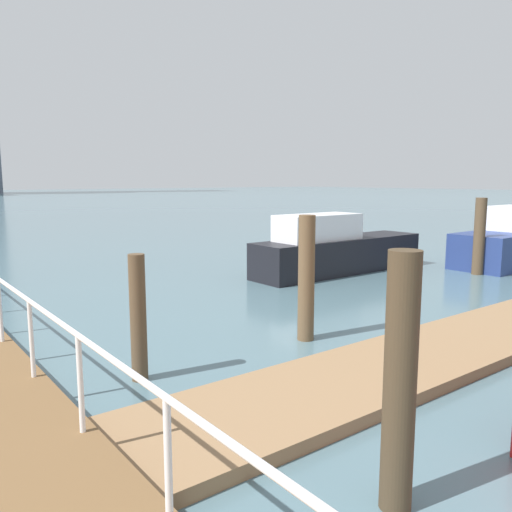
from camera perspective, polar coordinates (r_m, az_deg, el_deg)
The scene contains 9 objects.
ground_plane at distance 18.23m, azimuth -21.54°, elevation -1.72°, with size 300.00×300.00×0.00m, color slate.
floating_dock at distance 10.73m, azimuth 23.48°, elevation -8.17°, with size 15.55×2.00×0.18m, color #93704C.
boardwalk_railing at distance 7.49m, azimuth -23.65°, elevation -5.96°, with size 0.06×27.03×1.08m.
dock_piling_1 at distance 9.75m, azimuth 5.56°, elevation -2.47°, with size 0.31×0.31×2.38m, color brown.
dock_piling_3 at distance 8.00m, azimuth -12.85°, elevation -6.68°, with size 0.24×0.24×1.94m, color brown.
dock_piling_4 at distance 17.98m, azimuth 23.39°, elevation 2.00°, with size 0.35×0.35×2.46m, color brown.
dock_piling_5 at distance 4.96m, azimuth 15.57°, elevation -13.37°, with size 0.30×0.30×2.42m, color #473826.
moored_boat_0 at distance 20.28m, azimuth 25.98°, elevation 1.29°, with size 4.44×2.01×2.09m.
moored_boat_3 at distance 17.05m, azimuth 8.73°, elevation 0.70°, with size 6.52×1.60×1.95m.
Camera 1 is at (-4.80, 2.67, 3.02)m, focal length 36.30 mm.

